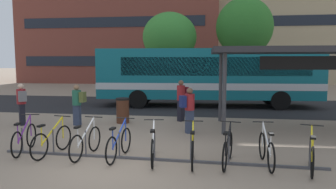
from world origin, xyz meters
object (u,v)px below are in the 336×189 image
(parked_bicycle_purple_0, at_px, (24,139))
(parked_bicycle_white_4, at_px, (153,147))
(parked_bicycle_yellow_5, at_px, (193,149))
(commuter_grey_pack_3, at_px, (22,101))
(parked_bicycle_black_6, at_px, (228,150))
(parked_bicycle_yellow_8, at_px, (311,155))
(commuter_navy_pack_0, at_px, (189,107))
(parked_bicycle_blue_3, at_px, (119,144))
(parked_bicycle_yellow_1, at_px, (52,141))
(street_tree_1, at_px, (170,37))
(trash_bin, at_px, (123,110))
(city_bus, at_px, (206,75))
(parked_bicycle_white_2, at_px, (86,142))
(parked_bicycle_white_7, at_px, (266,150))
(commuter_maroon_pack_2, at_px, (181,98))
(commuter_olive_pack_1, at_px, (78,102))
(street_tree_0, at_px, (244,27))
(transit_shelter, at_px, (310,53))

(parked_bicycle_purple_0, bearing_deg, parked_bicycle_white_4, -106.10)
(parked_bicycle_purple_0, height_order, parked_bicycle_yellow_5, same)
(parked_bicycle_purple_0, xyz_separation_m, commuter_grey_pack_3, (-2.28, 3.39, 0.57))
(parked_bicycle_black_6, xyz_separation_m, parked_bicycle_yellow_8, (1.89, -0.15, 0.00))
(parked_bicycle_yellow_8, bearing_deg, commuter_navy_pack_0, 56.67)
(parked_bicycle_black_6, bearing_deg, parked_bicycle_blue_3, 97.59)
(parked_bicycle_yellow_1, bearing_deg, street_tree_1, 6.19)
(commuter_grey_pack_3, height_order, trash_bin, commuter_grey_pack_3)
(city_bus, bearing_deg, parked_bicycle_black_6, 90.84)
(street_tree_1, bearing_deg, parked_bicycle_white_2, -89.19)
(parked_bicycle_white_2, height_order, parked_bicycle_white_7, same)
(parked_bicycle_yellow_1, xyz_separation_m, commuter_maroon_pack_2, (2.98, 5.28, 0.62))
(commuter_maroon_pack_2, xyz_separation_m, commuter_grey_pack_3, (-6.14, -1.77, -0.05))
(parked_bicycle_yellow_5, relative_size, commuter_olive_pack_1, 1.07)
(city_bus, xyz_separation_m, commuter_maroon_pack_2, (-0.93, -4.60, -0.77))
(parked_bicycle_yellow_5, distance_m, parked_bicycle_black_6, 0.85)
(street_tree_0, bearing_deg, parked_bicycle_black_6, -96.43)
(parked_bicycle_yellow_5, distance_m, trash_bin, 5.71)
(transit_shelter, height_order, commuter_maroon_pack_2, transit_shelter)
(parked_bicycle_white_2, distance_m, commuter_grey_pack_3, 5.44)
(parked_bicycle_white_4, relative_size, trash_bin, 1.66)
(transit_shelter, xyz_separation_m, commuter_grey_pack_3, (-10.93, -0.84, -1.88))
(parked_bicycle_yellow_1, bearing_deg, parked_bicycle_yellow_5, -84.70)
(parked_bicycle_blue_3, xyz_separation_m, transit_shelter, (5.89, 4.40, 2.45))
(parked_bicycle_white_2, xyz_separation_m, trash_bin, (-0.33, 4.54, 0.13))
(commuter_olive_pack_1, distance_m, street_tree_1, 14.81)
(commuter_grey_pack_3, bearing_deg, street_tree_0, -77.03)
(parked_bicycle_white_4, relative_size, parked_bicycle_yellow_8, 1.02)
(parked_bicycle_purple_0, height_order, parked_bicycle_blue_3, same)
(parked_bicycle_white_2, bearing_deg, parked_bicycle_yellow_1, 94.25)
(parked_bicycle_white_4, distance_m, parked_bicycle_yellow_5, 0.99)
(parked_bicycle_white_2, relative_size, trash_bin, 1.67)
(commuter_maroon_pack_2, relative_size, street_tree_1, 0.27)
(commuter_navy_pack_0, xyz_separation_m, trash_bin, (-2.82, 1.46, -0.41))
(parked_bicycle_black_6, bearing_deg, parked_bicycle_purple_0, 97.04)
(parked_bicycle_yellow_5, height_order, commuter_maroon_pack_2, commuter_maroon_pack_2)
(street_tree_0, bearing_deg, city_bus, -108.63)
(parked_bicycle_blue_3, xyz_separation_m, street_tree_1, (-1.18, 18.15, 4.11))
(parked_bicycle_yellow_5, height_order, commuter_navy_pack_0, commuter_navy_pack_0)
(parked_bicycle_purple_0, bearing_deg, commuter_navy_pack_0, -67.27)
(city_bus, bearing_deg, parked_bicycle_white_4, 80.37)
(parked_bicycle_yellow_5, xyz_separation_m, commuter_grey_pack_3, (-6.96, 3.71, 0.57))
(commuter_olive_pack_1, bearing_deg, commuter_grey_pack_3, 12.42)
(commuter_navy_pack_0, bearing_deg, parked_bicycle_yellow_8, -75.43)
(parked_bicycle_purple_0, height_order, parked_bicycle_yellow_8, same)
(parked_bicycle_yellow_5, xyz_separation_m, street_tree_0, (2.92, 18.43, 4.85))
(parked_bicycle_black_6, distance_m, parked_bicycle_white_7, 0.93)
(parked_bicycle_white_2, xyz_separation_m, commuter_navy_pack_0, (2.49, 3.08, 0.54))
(parked_bicycle_blue_3, relative_size, street_tree_1, 0.26)
(commuter_grey_pack_3, bearing_deg, city_bus, -91.11)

